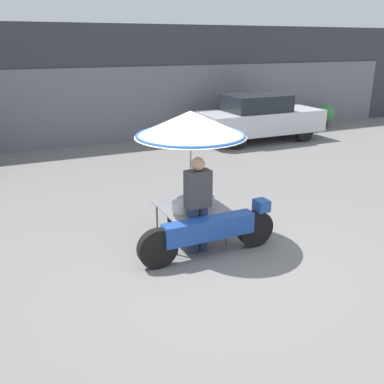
{
  "coord_description": "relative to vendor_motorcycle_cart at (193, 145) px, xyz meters",
  "views": [
    {
      "loc": [
        -2.74,
        -5.1,
        3.1
      ],
      "look_at": [
        -0.03,
        0.73,
        0.84
      ],
      "focal_mm": 40.0,
      "sensor_mm": 36.0,
      "label": 1
    }
  ],
  "objects": [
    {
      "name": "parked_car",
      "position": [
        5.18,
        5.98,
        -0.85
      ],
      "size": [
        4.1,
        1.67,
        1.52
      ],
      "color": "black",
      "rests_on": "ground"
    },
    {
      "name": "shopfront_building",
      "position": [
        0.02,
        8.73,
        0.19
      ],
      "size": [
        28.0,
        2.06,
        3.65
      ],
      "color": "#38383D",
      "rests_on": "ground"
    },
    {
      "name": "ground_plane",
      "position": [
        0.02,
        -0.7,
        -1.62
      ],
      "size": [
        36.0,
        36.0,
        0.0
      ],
      "primitive_type": "plane",
      "color": "slate"
    },
    {
      "name": "vendor_person",
      "position": [
        -0.09,
        -0.37,
        -0.77
      ],
      "size": [
        0.38,
        0.22,
        1.52
      ],
      "color": "navy",
      "rests_on": "ground"
    },
    {
      "name": "vendor_motorcycle_cart",
      "position": [
        0.0,
        0.0,
        0.0
      ],
      "size": [
        2.25,
        1.73,
        2.13
      ],
      "color": "black",
      "rests_on": "ground"
    },
    {
      "name": "potted_plant",
      "position": [
        8.86,
        6.98,
        -1.13
      ],
      "size": [
        0.7,
        0.7,
        0.86
      ],
      "color": "#2D2D33",
      "rests_on": "ground"
    }
  ]
}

